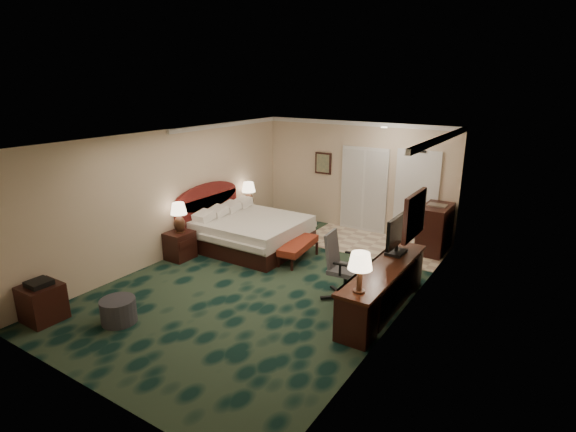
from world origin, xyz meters
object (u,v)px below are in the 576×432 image
Objects in this scene: desk_chair at (346,267)px; bed_bench at (298,251)px; lamp_near at (179,218)px; tv at (397,235)px; lamp_far at (249,195)px; bed at (253,233)px; minibar at (435,229)px; side_table at (42,303)px; nightstand_near at (180,245)px; ottoman at (118,311)px; nightstand_far at (249,218)px; desk at (383,288)px.

bed_bench is at bearing 141.56° from desk_chair.
tv reaches higher than lamp_near.
lamp_far is 4.40m from desk_chair.
bed is 1.71m from lamp_near.
minibar is (0.03, 2.44, -0.58)m from tv.
minibar is at bearing 55.31° from side_table.
ottoman is (1.11, -2.40, -0.10)m from nightstand_near.
nightstand_far is at bearing 90.47° from nightstand_near.
bed_bench reaches higher than ottoman.
lamp_far is at bearing 91.37° from lamp_near.
lamp_far is 0.25× the size of desk.
desk_chair is at bearing 3.20° from lamp_near.
desk_chair is (3.70, 3.22, 0.29)m from side_table.
desk_chair is (3.78, -2.24, -0.28)m from lamp_far.
desk is at bearing -89.59° from minibar.
side_table is 0.68× the size of tv.
nightstand_far is at bearing 161.93° from tv.
lamp_far is at bearing 144.33° from bed_bench.
side_table is (-2.12, -4.25, 0.09)m from bed_bench.
lamp_near is at bearing -88.63° from lamp_far.
desk is at bearing -84.60° from tv.
desk_chair is at bearing -21.78° from bed.
desk is at bearing -26.66° from lamp_far.
desk is 2.23× the size of desk_chair.
bed_bench is at bearing 63.47° from side_table.
desk_chair is at bearing -40.33° from bed_bench.
ottoman is 0.91× the size of side_table.
desk_chair reaches higher than bed.
lamp_near is 1.07× the size of side_table.
lamp_far is (-0.95, 1.10, 0.53)m from bed.
minibar reaches higher than desk.
minibar is (4.45, 0.85, -0.34)m from lamp_far.
tv reaches higher than desk_chair.
nightstand_near is 5.53m from minibar.
lamp_near reaches higher than desk_chair.
bed reaches higher than side_table.
ottoman is 6.61m from minibar.
desk_chair is (2.83, -1.13, 0.25)m from bed.
minibar is (2.24, 2.06, 0.32)m from bed_bench.
nightstand_near is at bearing 90.93° from side_table.
nightstand_near is 0.93× the size of lamp_near.
nightstand_near is 0.22× the size of desk.
lamp_far is at bearing 161.40° from tv.
nightstand_far is at bearing -74.83° from lamp_far.
nightstand_near is at bearing -153.95° from lamp_near.
bed is at bearing 162.06° from desk.
tv reaches higher than side_table.
lamp_near is at bearing -167.73° from tv.
nightstand_far is 0.46× the size of desk_chair.
lamp_far reaches higher than minibar.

